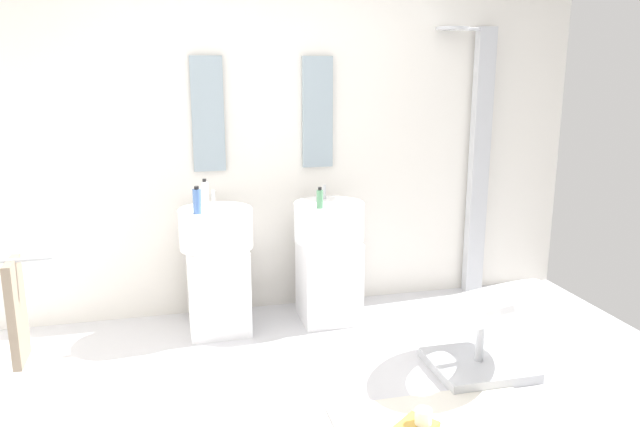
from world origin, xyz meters
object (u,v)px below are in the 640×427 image
object	(u,v)px
shower_column	(478,158)
soap_bottle_blue	(197,201)
pedestal_sink_right	(329,257)
pedestal_sink_left	(217,265)
lounge_chair	(481,315)
coffee_mug	(423,419)
soap_bottle_white	(205,193)
towel_rack	(11,317)
soap_bottle_green	(320,199)

from	to	relation	value
shower_column	soap_bottle_blue	world-z (taller)	shower_column
pedestal_sink_right	pedestal_sink_left	bearing A→B (deg)	180.00
lounge_chair	coffee_mug	world-z (taller)	lounge_chair
pedestal_sink_right	soap_bottle_white	world-z (taller)	soap_bottle_white
coffee_mug	soap_bottle_blue	world-z (taller)	soap_bottle_blue
lounge_chair	towel_rack	world-z (taller)	towel_rack
pedestal_sink_right	soap_bottle_blue	bearing A→B (deg)	-173.16
lounge_chair	soap_bottle_white	bearing A→B (deg)	144.48
shower_column	lounge_chair	distance (m)	1.56
shower_column	soap_bottle_white	distance (m)	2.10
lounge_chair	pedestal_sink_right	bearing A→B (deg)	124.84
coffee_mug	soap_bottle_green	distance (m)	1.59
pedestal_sink_left	lounge_chair	bearing A→B (deg)	-33.65
pedestal_sink_left	pedestal_sink_right	world-z (taller)	same
pedestal_sink_right	soap_bottle_green	bearing A→B (deg)	-124.97
lounge_chair	towel_rack	xyz separation A→B (m)	(-2.48, -0.10, 0.28)
coffee_mug	soap_bottle_blue	bearing A→B (deg)	126.17
shower_column	lounge_chair	size ratio (longest dim) A/B	2.02
lounge_chair	soap_bottle_green	bearing A→B (deg)	133.32
soap_bottle_white	soap_bottle_blue	bearing A→B (deg)	-106.31
towel_rack	soap_bottle_white	size ratio (longest dim) A/B	5.16
lounge_chair	pedestal_sink_left	bearing A→B (deg)	146.35
pedestal_sink_right	soap_bottle_green	xyz separation A→B (m)	(-0.10, -0.14, 0.45)
towel_rack	coffee_mug	world-z (taller)	towel_rack
pedestal_sink_left	towel_rack	xyz separation A→B (m)	(-1.04, -1.06, 0.17)
coffee_mug	soap_bottle_white	distance (m)	2.03
pedestal_sink_right	shower_column	world-z (taller)	shower_column
pedestal_sink_right	soap_bottle_white	bearing A→B (deg)	172.52
soap_bottle_green	soap_bottle_white	size ratio (longest dim) A/B	0.77
lounge_chair	coffee_mug	xyz separation A→B (m)	(-0.57, -0.50, -0.29)
pedestal_sink_left	coffee_mug	size ratio (longest dim) A/B	9.46
shower_column	soap_bottle_blue	xyz separation A→B (m)	(-2.15, -0.39, -0.15)
lounge_chair	shower_column	bearing A→B (deg)	64.69
soap_bottle_blue	soap_bottle_white	xyz separation A→B (m)	(0.06, 0.22, 0.00)
pedestal_sink_left	soap_bottle_blue	xyz separation A→B (m)	(-0.12, -0.11, 0.47)
soap_bottle_blue	shower_column	bearing A→B (deg)	10.19
towel_rack	soap_bottle_white	xyz separation A→B (m)	(0.98, 1.17, 0.31)
lounge_chair	coffee_mug	bearing A→B (deg)	-138.56
shower_column	soap_bottle_white	xyz separation A→B (m)	(-2.09, -0.17, -0.14)
coffee_mug	pedestal_sink_right	bearing A→B (deg)	93.87
pedestal_sink_left	towel_rack	bearing A→B (deg)	-134.37
coffee_mug	soap_bottle_green	world-z (taller)	soap_bottle_green
pedestal_sink_left	soap_bottle_white	bearing A→B (deg)	116.83
towel_rack	soap_bottle_green	bearing A→B (deg)	28.12
towel_rack	pedestal_sink_left	bearing A→B (deg)	45.63
towel_rack	soap_bottle_blue	xyz separation A→B (m)	(0.92, 0.95, 0.30)
pedestal_sink_left	pedestal_sink_right	size ratio (longest dim) A/B	1.00
towel_rack	soap_bottle_green	xyz separation A→B (m)	(1.71, 0.91, 0.29)
shower_column	soap_bottle_green	xyz separation A→B (m)	(-1.36, -0.42, -0.16)
pedestal_sink_right	soap_bottle_blue	distance (m)	1.02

